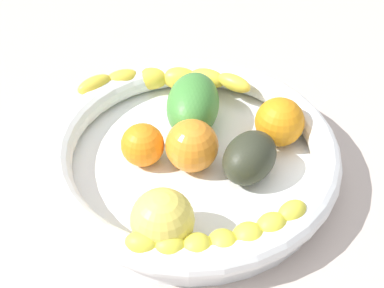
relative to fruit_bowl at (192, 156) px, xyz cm
name	(u,v)px	position (x,y,z in cm)	size (l,w,h in cm)	color
kitchen_counter	(192,180)	(0.00, 0.00, -4.42)	(120.00, 120.00, 3.00)	#B9A89E
fruit_bowl	(192,156)	(0.00, 0.00, 0.00)	(37.36, 37.36, 5.65)	white
banana_draped_left	(165,80)	(-4.17, 14.03, 1.77)	(25.15, 8.10, 4.18)	yellow
banana_draped_right	(222,240)	(3.42, -14.48, 1.69)	(20.39, 8.70, 4.51)	yellow
orange_front	(192,146)	(0.06, -0.66, 2.45)	(6.66, 6.66, 6.66)	orange
orange_mid_left	(143,145)	(-6.20, -0.07, 1.87)	(5.51, 5.51, 5.51)	orange
orange_mid_right	(280,122)	(11.33, 4.21, 2.36)	(6.47, 6.47, 6.47)	orange
mango_green	(190,105)	(-0.34, 7.24, 2.62)	(11.12, 7.00, 7.13)	#428A38
avocado_dark	(250,158)	(7.07, -2.24, 2.06)	(8.18, 6.04, 5.87)	#2F3324
apple_yellow	(162,220)	(-2.95, -12.64, 2.63)	(7.01, 7.01, 7.01)	#EAD355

